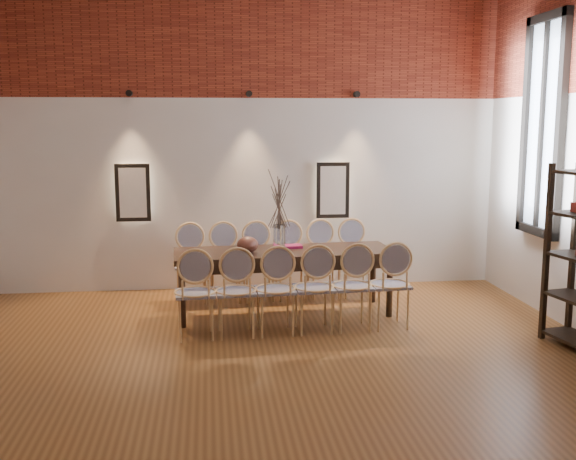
{
  "coord_description": "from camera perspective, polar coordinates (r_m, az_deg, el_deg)",
  "views": [
    {
      "loc": [
        -0.34,
        -5.33,
        2.22
      ],
      "look_at": [
        0.51,
        1.77,
        1.05
      ],
      "focal_mm": 42.0,
      "sensor_mm": 36.0,
      "label": 1
    }
  ],
  "objects": [
    {
      "name": "wall_front",
      "position": [
        1.82,
        4.0,
        2.29
      ],
      "size": [
        7.0,
        0.1,
        4.0
      ],
      "primitive_type": "cube",
      "color": "silver",
      "rests_on": "ground"
    },
    {
      "name": "wall_back",
      "position": [
        8.89,
        -4.64,
        7.85
      ],
      "size": [
        7.0,
        0.1,
        4.0
      ],
      "primitive_type": "cube",
      "color": "silver",
      "rests_on": "ground"
    },
    {
      "name": "chair_far_c",
      "position": [
        8.37,
        -2.52,
        -2.78
      ],
      "size": [
        0.46,
        0.46,
        0.94
      ],
      "primitive_type": null,
      "rotation": [
        0.0,
        0.0,
        3.2
      ],
      "color": "#E4BB7E",
      "rests_on": "floor"
    },
    {
      "name": "book",
      "position": [
        7.84,
        0.22,
        -1.39
      ],
      "size": [
        0.27,
        0.19,
        0.03
      ],
      "primitive_type": "cube",
      "rotation": [
        0.0,
        0.0,
        0.05
      ],
      "color": "#991954",
      "rests_on": "dining_table"
    },
    {
      "name": "spot_fixture_right",
      "position": [
        8.96,
        5.83,
        11.36
      ],
      "size": [
        0.08,
        0.1,
        0.08
      ],
      "primitive_type": "cylinder",
      "rotation": [
        1.57,
        0.0,
        0.0
      ],
      "color": "black",
      "rests_on": "wall_back"
    },
    {
      "name": "spot_fixture_mid",
      "position": [
        8.77,
        -3.32,
        11.44
      ],
      "size": [
        0.08,
        0.1,
        0.08
      ],
      "primitive_type": "cylinder",
      "rotation": [
        1.57,
        0.0,
        0.0
      ],
      "color": "black",
      "rests_on": "wall_back"
    },
    {
      "name": "chair_far_a",
      "position": [
        8.31,
        -8.21,
        -2.95
      ],
      "size": [
        0.46,
        0.46,
        0.94
      ],
      "primitive_type": null,
      "rotation": [
        0.0,
        0.0,
        3.2
      ],
      "color": "#E4BB7E",
      "rests_on": "floor"
    },
    {
      "name": "chair_near_f",
      "position": [
        7.35,
        8.56,
        -4.59
      ],
      "size": [
        0.46,
        0.46,
        0.94
      ],
      "primitive_type": null,
      "rotation": [
        0.0,
        0.0,
        0.05
      ],
      "color": "#E4BB7E",
      "rests_on": "floor"
    },
    {
      "name": "niche_right",
      "position": [
        8.98,
        3.78,
        3.4
      ],
      "size": [
        0.36,
        0.06,
        0.66
      ],
      "primitive_type": "cube",
      "color": "#FFEAC6",
      "rests_on": "wall_back"
    },
    {
      "name": "bowl",
      "position": [
        7.56,
        -3.44,
        -1.23
      ],
      "size": [
        0.24,
        0.24,
        0.18
      ],
      "primitive_type": "ellipsoid",
      "color": "brown",
      "rests_on": "dining_table"
    },
    {
      "name": "window_glass",
      "position": [
        8.25,
        20.85,
        8.21
      ],
      "size": [
        0.02,
        0.78,
        2.38
      ],
      "primitive_type": "cube",
      "color": "silver",
      "rests_on": "wall_right"
    },
    {
      "name": "chair_near_e",
      "position": [
        7.23,
        5.43,
        -4.75
      ],
      "size": [
        0.46,
        0.46,
        0.94
      ],
      "primitive_type": null,
      "rotation": [
        0.0,
        0.0,
        0.05
      ],
      "color": "#E4BB7E",
      "rests_on": "floor"
    },
    {
      "name": "window_mullion",
      "position": [
        8.24,
        20.73,
        8.22
      ],
      "size": [
        0.06,
        0.06,
        2.4
      ],
      "primitive_type": "cube",
      "color": "black",
      "rests_on": "wall_right"
    },
    {
      "name": "chair_near_d",
      "position": [
        7.13,
        2.2,
        -4.91
      ],
      "size": [
        0.46,
        0.46,
        0.94
      ],
      "primitive_type": null,
      "rotation": [
        0.0,
        0.0,
        0.05
      ],
      "color": "#E4BB7E",
      "rests_on": "floor"
    },
    {
      "name": "vase",
      "position": [
        7.65,
        -0.75,
        -0.64
      ],
      "size": [
        0.14,
        0.14,
        0.3
      ],
      "primitive_type": "cylinder",
      "color": "silver",
      "rests_on": "dining_table"
    },
    {
      "name": "spot_fixture_left",
      "position": [
        8.8,
        -13.3,
        11.2
      ],
      "size": [
        0.08,
        0.1,
        0.08
      ],
      "primitive_type": "cylinder",
      "rotation": [
        1.57,
        0.0,
        0.0
      ],
      "color": "black",
      "rests_on": "wall_back"
    },
    {
      "name": "niche_left",
      "position": [
        8.88,
        -12.98,
        3.11
      ],
      "size": [
        0.36,
        0.06,
        0.66
      ],
      "primitive_type": "cube",
      "color": "#FFEAC6",
      "rests_on": "wall_back"
    },
    {
      "name": "window_frame",
      "position": [
        8.24,
        20.73,
        8.22
      ],
      "size": [
        0.08,
        0.9,
        2.5
      ],
      "primitive_type": "cube",
      "color": "black",
      "rests_on": "wall_right"
    },
    {
      "name": "chair_far_e",
      "position": [
        8.51,
        3.03,
        -2.57
      ],
      "size": [
        0.46,
        0.46,
        0.94
      ],
      "primitive_type": null,
      "rotation": [
        0.0,
        0.0,
        3.2
      ],
      "color": "#E4BB7E",
      "rests_on": "floor"
    },
    {
      "name": "chair_near_c",
      "position": [
        7.06,
        -1.1,
        -5.05
      ],
      "size": [
        0.46,
        0.46,
        0.94
      ],
      "primitive_type": null,
      "rotation": [
        0.0,
        0.0,
        0.05
      ],
      "color": "#E4BB7E",
      "rests_on": "floor"
    },
    {
      "name": "chair_near_b",
      "position": [
        7.01,
        -4.46,
        -5.18
      ],
      "size": [
        0.46,
        0.46,
        0.94
      ],
      "primitive_type": null,
      "rotation": [
        0.0,
        0.0,
        0.05
      ],
      "color": "#E4BB7E",
      "rests_on": "floor"
    },
    {
      "name": "dining_table",
      "position": [
        7.77,
        -0.35,
        -4.44
      ],
      "size": [
        2.53,
        0.93,
        0.75
      ],
      "primitive_type": "cube",
      "rotation": [
        0.0,
        0.0,
        0.05
      ],
      "color": "#301D12",
      "rests_on": "floor"
    },
    {
      "name": "chair_near_a",
      "position": [
        6.99,
        -7.86,
        -5.3
      ],
      "size": [
        0.46,
        0.46,
        0.94
      ],
      "primitive_type": null,
      "rotation": [
        0.0,
        0.0,
        0.05
      ],
      "color": "#E4BB7E",
      "rests_on": "floor"
    },
    {
      "name": "dried_branches",
      "position": [
        7.59,
        -0.75,
        2.71
      ],
      "size": [
        0.5,
        0.5,
        0.7
      ],
      "primitive_type": null,
      "color": "#48392F",
      "rests_on": "vase"
    },
    {
      "name": "floor",
      "position": [
        5.78,
        -2.98,
        -13.4
      ],
      "size": [
        7.0,
        7.0,
        0.02
      ],
      "primitive_type": "cube",
      "color": "brown",
      "rests_on": "ground"
    },
    {
      "name": "chair_far_b",
      "position": [
        8.33,
        -5.35,
        -2.87
      ],
      "size": [
        0.46,
        0.46,
        0.94
      ],
      "primitive_type": null,
      "rotation": [
        0.0,
        0.0,
        3.2
      ],
      "color": "#E4BB7E",
      "rests_on": "floor"
    },
    {
      "name": "brick_band_back",
      "position": [
        8.87,
        -4.73,
        15.94
      ],
      "size": [
        7.0,
        0.02,
        1.5
      ],
      "primitive_type": "cube",
      "color": "maroon",
      "rests_on": "ground"
    },
    {
      "name": "chair_far_f",
      "position": [
        8.62,
        5.72,
        -2.47
      ],
      "size": [
        0.46,
        0.46,
        0.94
      ],
      "primitive_type": null,
      "rotation": [
        0.0,
        0.0,
        3.2
      ],
      "color": "#E4BB7E",
      "rests_on": "floor"
    },
    {
      "name": "chair_far_d",
      "position": [
        8.43,
        0.28,
        -2.68
      ],
      "size": [
        0.46,
        0.46,
        0.94
      ],
      "primitive_type": null,
      "rotation": [
        0.0,
        0.0,
        3.2
      ],
      "color": "#E4BB7E",
      "rests_on": "floor"
    }
  ]
}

